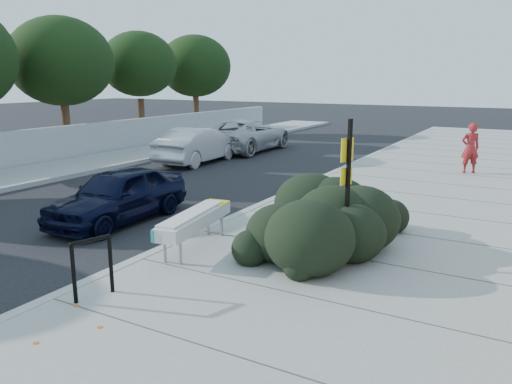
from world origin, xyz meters
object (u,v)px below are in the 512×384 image
bench (195,220)px  suv_silver (248,135)px  bike_rack (92,262)px  sign_post (347,182)px  sedan_navy (118,195)px  pedestrian (470,148)px  wagon_silver (198,145)px

bench → suv_silver: suv_silver is taller
bike_rack → sign_post: size_ratio=0.36×
sedan_navy → pedestrian: size_ratio=2.21×
sedan_navy → suv_silver: (-3.50, 12.26, 0.10)m
bench → sign_post: size_ratio=0.94×
bench → pedestrian: bearing=63.0°
bike_rack → suv_silver: size_ratio=0.17×
bench → bike_rack: 2.64m
wagon_silver → pedestrian: size_ratio=2.52×
bike_rack → bench: bearing=107.8°
sign_post → wagon_silver: 12.66m
sedan_navy → wagon_silver: wagon_silver is taller
sign_post → pedestrian: 10.70m
wagon_silver → sign_post: bearing=135.2°
bike_rack → wagon_silver: bearing=136.9°
wagon_silver → suv_silver: suv_silver is taller
suv_silver → sedan_navy: bearing=104.5°
bench → wagon_silver: wagon_silver is taller
bench → sedan_navy: (-3.10, 1.05, -0.05)m
bike_rack → sign_post: bearing=68.4°
bike_rack → sedan_navy: sedan_navy is taller
bench → sedan_navy: 3.27m
bike_rack → sedan_navy: bearing=147.8°
wagon_silver → bench: bearing=122.5°
bike_rack → suv_silver: suv_silver is taller
wagon_silver → bike_rack: bearing=116.0°
bike_rack → sedan_navy: (-3.10, 3.69, -0.06)m
suv_silver → pedestrian: 10.45m
bike_rack → pedestrian: pedestrian is taller
sign_post → sedan_navy: size_ratio=0.67×
suv_silver → pedestrian: pedestrian is taller
sign_post → sedan_navy: (-5.92, 0.25, -0.97)m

